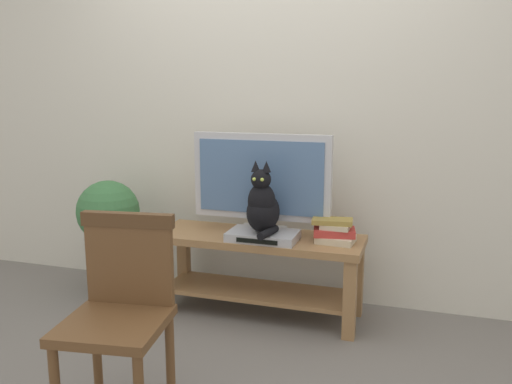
% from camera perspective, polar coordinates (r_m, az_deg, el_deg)
% --- Properties ---
extents(ground_plane, '(12.00, 12.00, 0.00)m').
position_cam_1_polar(ground_plane, '(2.96, -3.60, -16.88)').
color(ground_plane, slate).
extents(back_wall, '(7.00, 0.12, 2.80)m').
position_cam_1_polar(back_wall, '(3.53, 1.92, 11.31)').
color(back_wall, beige).
rests_on(back_wall, ground).
extents(tv_stand, '(1.27, 0.43, 0.51)m').
position_cam_1_polar(tv_stand, '(3.29, 0.27, -7.22)').
color(tv_stand, olive).
rests_on(tv_stand, ground).
extents(tv, '(0.86, 0.20, 0.61)m').
position_cam_1_polar(tv, '(3.22, 0.57, 1.25)').
color(tv, '#B7B7BC').
rests_on(tv, tv_stand).
extents(media_box, '(0.41, 0.25, 0.05)m').
position_cam_1_polar(media_box, '(3.14, 0.76, -4.70)').
color(media_box, '#ADADB2').
rests_on(media_box, tv_stand).
extents(cat, '(0.19, 0.32, 0.43)m').
position_cam_1_polar(cat, '(3.09, 0.71, -1.50)').
color(cat, black).
rests_on(cat, media_box).
extents(wooden_chair, '(0.45, 0.46, 0.87)m').
position_cam_1_polar(wooden_chair, '(2.32, -14.27, -11.45)').
color(wooden_chair, brown).
rests_on(wooden_chair, ground).
extents(book_stack, '(0.26, 0.19, 0.14)m').
position_cam_1_polar(book_stack, '(3.12, 8.40, -4.19)').
color(book_stack, beige).
rests_on(book_stack, tv_stand).
extents(potted_plant, '(0.41, 0.41, 0.79)m').
position_cam_1_polar(potted_plant, '(3.64, -15.49, -3.08)').
color(potted_plant, '#47474C').
rests_on(potted_plant, ground).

